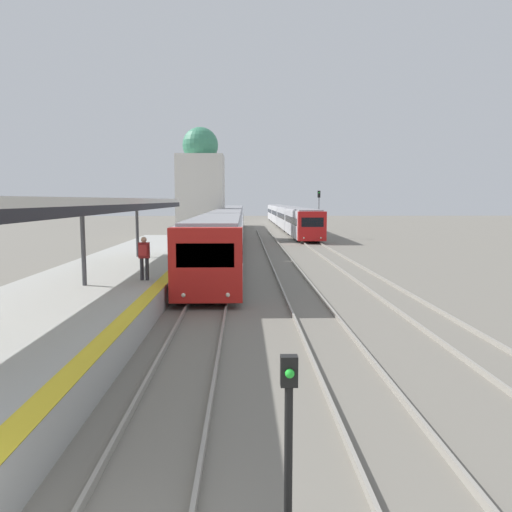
% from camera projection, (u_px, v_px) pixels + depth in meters
% --- Properties ---
extents(platform_canopy, '(4.00, 22.72, 3.12)m').
position_uv_depth(platform_canopy, '(83.00, 202.00, 17.62)').
color(platform_canopy, beige).
rests_on(platform_canopy, station_platform).
extents(person_on_platform, '(0.40, 0.40, 1.66)m').
position_uv_depth(person_on_platform, '(144.00, 255.00, 18.95)').
color(person_on_platform, '#2D2D33').
rests_on(person_on_platform, station_platform).
extents(train_near, '(2.65, 59.81, 3.07)m').
position_uv_depth(train_near, '(229.00, 223.00, 47.27)').
color(train_near, red).
rests_on(train_near, ground_plane).
extents(train_far, '(2.55, 56.19, 3.02)m').
position_uv_depth(train_far, '(286.00, 215.00, 72.05)').
color(train_far, red).
rests_on(train_far, ground_plane).
extents(signal_post_near, '(0.20, 0.22, 2.14)m').
position_uv_depth(signal_post_near, '(289.00, 425.00, 5.82)').
color(signal_post_near, black).
rests_on(signal_post_near, ground_plane).
extents(signal_mast_far, '(0.28, 0.29, 4.87)m').
position_uv_depth(signal_mast_far, '(319.00, 208.00, 51.43)').
color(signal_mast_far, gray).
rests_on(signal_mast_far, ground_plane).
extents(distant_domed_building, '(4.65, 4.65, 11.16)m').
position_uv_depth(distant_domed_building, '(201.00, 187.00, 50.38)').
color(distant_domed_building, silver).
rests_on(distant_domed_building, ground_plane).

